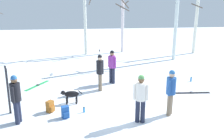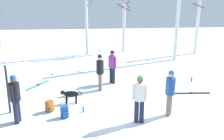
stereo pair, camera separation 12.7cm
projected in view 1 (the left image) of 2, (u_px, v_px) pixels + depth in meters
ground_plane at (124, 113)px, 8.93m from camera, size 60.00×60.00×0.00m
person_0 at (100, 70)px, 10.99m from camera, size 0.34×0.52×1.72m
person_1 at (171, 90)px, 8.54m from camera, size 0.35×0.44×1.72m
person_2 at (16, 96)px, 7.94m from camera, size 0.34×0.52×1.72m
person_3 at (112, 65)px, 11.99m from camera, size 0.37×0.42×1.72m
person_4 at (141, 96)px, 7.99m from camera, size 0.50×0.34×1.72m
dog at (70, 95)px, 9.68m from camera, size 0.90×0.26×0.57m
ski_pair_planted_0 at (8, 90)px, 8.65m from camera, size 0.14×0.13×1.85m
ski_pair_lying_0 at (37, 85)px, 11.86m from camera, size 1.01×1.53×0.05m
ski_pair_lying_1 at (191, 93)px, 10.90m from camera, size 1.78×0.31×0.05m
ski_poles_0 at (100, 62)px, 13.39m from camera, size 0.07×0.28×1.49m
backpack_0 at (65, 112)px, 8.50m from camera, size 0.31×0.33×0.44m
backpack_2 at (50, 107)px, 8.96m from camera, size 0.35×0.34×0.44m
water_bottle_0 at (84, 110)px, 8.96m from camera, size 0.07×0.07×0.23m
water_bottle_1 at (191, 79)px, 12.47m from camera, size 0.08×0.08×0.26m
birch_tree_1 at (85, 12)px, 18.15m from camera, size 1.31×1.31×6.26m
birch_tree_2 at (123, 13)px, 19.18m from camera, size 1.47×1.31×6.29m
birch_tree_3 at (177, 1)px, 16.25m from camera, size 1.21×1.19×8.10m
birch_tree_4 at (196, 17)px, 18.78m from camera, size 1.04×1.40×5.89m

